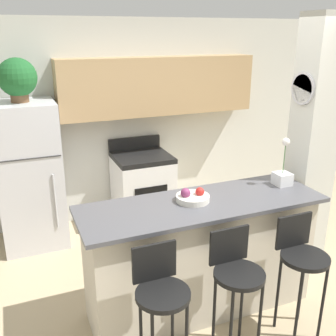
{
  "coord_description": "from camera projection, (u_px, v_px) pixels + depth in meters",
  "views": [
    {
      "loc": [
        -1.4,
        -2.65,
        2.38
      ],
      "look_at": [
        0.0,
        0.76,
        1.09
      ],
      "focal_mm": 42.0,
      "sensor_mm": 36.0,
      "label": 1
    }
  ],
  "objects": [
    {
      "name": "pillar_right",
      "position": [
        311.0,
        151.0,
        3.81
      ],
      "size": [
        0.38,
        0.32,
        2.55
      ],
      "color": "silver",
      "rests_on": "ground_plane"
    },
    {
      "name": "bar_stool_mid",
      "position": [
        236.0,
        275.0,
        2.88
      ],
      "size": [
        0.38,
        0.38,
        1.01
      ],
      "color": "black",
      "rests_on": "ground_plane"
    },
    {
      "name": "refrigerator",
      "position": [
        29.0,
        176.0,
        4.45
      ],
      "size": [
        0.69,
        0.7,
        1.67
      ],
      "color": "silver",
      "rests_on": "ground_plane"
    },
    {
      "name": "bar_stool_right",
      "position": [
        301.0,
        258.0,
        3.1
      ],
      "size": [
        0.38,
        0.38,
        1.01
      ],
      "color": "black",
      "rests_on": "ground_plane"
    },
    {
      "name": "bar_stool_left",
      "position": [
        161.0,
        295.0,
        2.67
      ],
      "size": [
        0.38,
        0.38,
        1.01
      ],
      "color": "black",
      "rests_on": "ground_plane"
    },
    {
      "name": "potted_plant_on_fridge",
      "position": [
        17.0,
        78.0,
        4.1
      ],
      "size": [
        0.41,
        0.41,
        0.46
      ],
      "color": "brown",
      "rests_on": "refrigerator"
    },
    {
      "name": "wall_back",
      "position": [
        139.0,
        107.0,
        5.04
      ],
      "size": [
        5.6,
        0.38,
        2.55
      ],
      "color": "silver",
      "rests_on": "ground_plane"
    },
    {
      "name": "stove_range",
      "position": [
        143.0,
        188.0,
        5.08
      ],
      "size": [
        0.7,
        0.66,
        1.07
      ],
      "color": "white",
      "rests_on": "ground_plane"
    },
    {
      "name": "counter_bar",
      "position": [
        201.0,
        256.0,
        3.42
      ],
      "size": [
        2.08,
        0.68,
        1.04
      ],
      "color": "beige",
      "rests_on": "ground_plane"
    },
    {
      "name": "fruit_bowl",
      "position": [
        192.0,
        197.0,
        3.26
      ],
      "size": [
        0.28,
        0.28,
        0.12
      ],
      "color": "silver",
      "rests_on": "counter_bar"
    },
    {
      "name": "ground_plane",
      "position": [
        200.0,
        306.0,
        3.6
      ],
      "size": [
        14.0,
        14.0,
        0.0
      ],
      "primitive_type": "plane",
      "color": "tan"
    },
    {
      "name": "orchid_vase",
      "position": [
        283.0,
        174.0,
        3.59
      ],
      "size": [
        0.14,
        0.14,
        0.44
      ],
      "color": "white",
      "rests_on": "counter_bar"
    }
  ]
}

